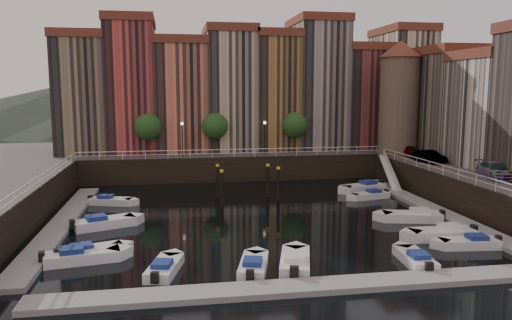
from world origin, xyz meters
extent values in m
plane|color=black|center=(0.00, 0.00, 0.00)|extent=(200.00, 200.00, 0.00)
cube|color=black|center=(0.00, 26.00, 1.50)|extent=(80.00, 20.00, 3.00)
cube|color=gray|center=(-16.20, -1.00, 0.17)|extent=(2.00, 28.00, 0.35)
cube|color=gray|center=(16.20, -1.00, 0.17)|extent=(2.00, 28.00, 0.35)
cube|color=gray|center=(0.00, -17.00, 0.17)|extent=(30.00, 2.00, 0.35)
cone|color=#2D382D|center=(-30.00, 110.00, 7.00)|extent=(80.00, 80.00, 14.00)
cone|color=#2D382D|center=(5.00, 110.00, 9.00)|extent=(100.00, 100.00, 18.00)
cone|color=#2D382D|center=(40.00, 110.00, 6.00)|extent=(70.00, 70.00, 12.00)
cube|color=#867055|center=(-18.00, 23.50, 10.00)|extent=(6.00, 10.00, 14.00)
cube|color=brown|center=(-18.00, 23.50, 17.50)|extent=(6.30, 10.30, 1.00)
cube|color=#C4443D|center=(-12.10, 23.50, 11.00)|extent=(5.80, 10.00, 16.00)
cube|color=brown|center=(-12.10, 23.50, 19.50)|extent=(6.10, 10.30, 1.00)
cube|color=#DD795A|center=(-5.95, 23.50, 9.75)|extent=(6.50, 10.00, 13.50)
cube|color=brown|center=(-5.95, 23.50, 17.00)|extent=(6.80, 10.30, 1.00)
cube|color=#C8B08D|center=(0.40, 23.50, 10.50)|extent=(6.20, 10.00, 15.00)
cube|color=brown|center=(0.40, 23.50, 18.50)|extent=(6.50, 10.30, 1.00)
cube|color=olive|center=(6.30, 23.50, 10.25)|extent=(5.60, 10.00, 14.50)
cube|color=brown|center=(6.30, 23.50, 18.00)|extent=(5.90, 10.30, 1.00)
cube|color=gray|center=(12.30, 23.50, 11.25)|extent=(6.40, 10.00, 16.50)
cube|color=brown|center=(12.30, 23.50, 20.00)|extent=(6.70, 10.30, 1.00)
cube|color=brown|center=(18.50, 23.50, 9.50)|extent=(6.00, 10.00, 13.00)
cube|color=brown|center=(18.50, 23.50, 16.50)|extent=(6.30, 10.30, 1.00)
cube|color=beige|center=(24.45, 23.50, 10.75)|extent=(5.90, 10.00, 15.50)
cube|color=brown|center=(24.45, 23.50, 19.00)|extent=(6.20, 10.30, 1.00)
cube|color=#786B5B|center=(26.50, 12.00, 9.00)|extent=(9.00, 8.00, 12.00)
cube|color=brown|center=(26.50, 12.00, 15.50)|extent=(9.30, 8.30, 1.00)
cube|color=beige|center=(26.50, 4.00, 8.50)|extent=(9.00, 8.00, 11.00)
cube|color=brown|center=(26.50, 4.00, 14.50)|extent=(9.30, 8.30, 1.00)
cylinder|color=#6B5B4C|center=(20.00, 14.50, 9.00)|extent=(4.60, 4.60, 12.00)
cone|color=brown|center=(20.00, 14.50, 15.80)|extent=(5.20, 5.20, 2.00)
cylinder|color=black|center=(-10.00, 18.20, 4.20)|extent=(0.30, 0.30, 2.40)
sphere|color=#1E4719|center=(-10.00, 18.20, 6.60)|extent=(3.20, 3.20, 3.20)
cylinder|color=black|center=(-2.00, 18.20, 4.20)|extent=(0.30, 0.30, 2.40)
sphere|color=#1E4719|center=(-2.00, 18.20, 6.60)|extent=(3.20, 3.20, 3.20)
cylinder|color=black|center=(8.00, 18.20, 4.20)|extent=(0.30, 0.30, 2.40)
sphere|color=#1E4719|center=(8.00, 18.20, 6.60)|extent=(3.20, 3.20, 3.20)
cylinder|color=black|center=(-6.00, 17.20, 5.00)|extent=(0.12, 0.12, 4.00)
sphere|color=#FFD88C|center=(-6.00, 17.20, 7.00)|extent=(0.36, 0.36, 0.36)
cylinder|color=black|center=(4.00, 17.20, 5.00)|extent=(0.12, 0.12, 4.00)
sphere|color=#FFD88C|center=(4.00, 17.20, 7.00)|extent=(0.36, 0.36, 0.36)
cube|color=white|center=(0.00, 16.00, 3.95)|extent=(36.00, 0.08, 0.08)
cube|color=white|center=(0.00, 16.00, 3.50)|extent=(36.00, 0.06, 0.06)
cube|color=white|center=(18.00, -1.00, 3.95)|extent=(0.08, 34.00, 0.08)
cube|color=white|center=(18.00, -1.00, 3.50)|extent=(0.06, 34.00, 0.06)
cube|color=white|center=(-18.00, -1.00, 3.95)|extent=(0.08, 34.00, 0.08)
cube|color=white|center=(-18.00, -1.00, 3.50)|extent=(0.06, 34.00, 0.06)
cube|color=white|center=(17.10, 10.00, 1.75)|extent=(2.78, 8.26, 2.81)
cube|color=white|center=(17.10, 10.00, 2.25)|extent=(1.93, 8.32, 3.65)
cylinder|color=black|center=(-2.59, 4.04, 1.50)|extent=(0.32, 0.32, 3.60)
cylinder|color=yellow|center=(-2.59, 4.04, 3.35)|extent=(0.36, 0.36, 0.25)
cylinder|color=black|center=(-2.67, 7.59, 1.50)|extent=(0.32, 0.32, 3.60)
cylinder|color=yellow|center=(-2.67, 7.59, 3.35)|extent=(0.36, 0.36, 0.25)
cylinder|color=black|center=(3.11, 4.89, 1.50)|extent=(0.32, 0.32, 3.60)
cylinder|color=yellow|center=(3.11, 4.89, 3.35)|extent=(0.36, 0.36, 0.25)
cylinder|color=black|center=(2.43, 6.92, 1.50)|extent=(0.32, 0.32, 3.60)
cylinder|color=yellow|center=(2.43, 6.92, 3.35)|extent=(0.36, 0.36, 0.25)
cube|color=white|center=(-13.01, -10.20, 0.32)|extent=(4.87, 2.60, 0.79)
cube|color=navy|center=(-13.63, -10.32, 0.79)|extent=(1.68, 1.51, 0.53)
cube|color=black|center=(-15.39, -10.64, 0.58)|extent=(0.46, 0.58, 0.74)
cube|color=white|center=(-12.63, -9.21, 0.28)|extent=(4.44, 2.91, 0.71)
cube|color=navy|center=(-13.16, -9.40, 0.71)|extent=(1.62, 1.51, 0.47)
cube|color=black|center=(-14.67, -9.94, 0.52)|extent=(0.47, 0.55, 0.66)
cube|color=white|center=(-12.67, -2.06, 0.33)|extent=(5.11, 3.48, 0.81)
cube|color=navy|center=(-13.27, -2.30, 0.81)|extent=(1.89, 1.77, 0.54)
cube|color=black|center=(-14.98, -2.99, 0.60)|extent=(0.55, 0.64, 0.76)
cube|color=white|center=(-13.12, 6.23, 0.28)|extent=(4.35, 2.64, 0.69)
cube|color=navy|center=(-13.65, 6.39, 0.69)|extent=(1.55, 1.43, 0.46)
cube|color=black|center=(-15.16, 6.83, 0.51)|extent=(0.44, 0.53, 0.65)
cube|color=white|center=(13.28, -11.64, 0.28)|extent=(4.23, 2.00, 0.70)
cube|color=navy|center=(13.83, -11.69, 0.70)|extent=(1.41, 1.24, 0.46)
cube|color=black|center=(15.40, -11.86, 0.51)|extent=(0.37, 0.50, 0.65)
cube|color=white|center=(12.50, -9.43, 0.33)|extent=(4.87, 2.01, 0.82)
cube|color=white|center=(13.16, -9.45, 0.82)|extent=(1.57, 1.36, 0.55)
cube|color=black|center=(15.02, -9.50, 0.60)|extent=(0.40, 0.56, 0.77)
cube|color=white|center=(12.71, -4.26, 0.33)|extent=(5.07, 2.89, 0.81)
cube|color=white|center=(13.34, -4.41, 0.81)|extent=(1.78, 1.62, 0.54)
cube|color=black|center=(15.14, -4.83, 0.60)|extent=(0.49, 0.62, 0.76)
cube|color=white|center=(12.55, 4.64, 0.27)|extent=(4.22, 2.39, 0.68)
cube|color=navy|center=(13.08, 4.76, 0.68)|extent=(1.48, 1.34, 0.45)
cube|color=black|center=(14.58, 5.10, 0.50)|extent=(0.41, 0.51, 0.63)
cube|color=white|center=(13.28, 8.24, 0.34)|extent=(5.30, 3.39, 0.84)
cube|color=navy|center=(13.92, 8.46, 0.84)|extent=(1.92, 1.78, 0.56)
cube|color=black|center=(15.73, 9.07, 0.62)|extent=(0.55, 0.66, 0.79)
cube|color=white|center=(-7.75, -13.01, 0.27)|extent=(2.47, 4.26, 0.68)
cube|color=navy|center=(-7.88, -13.54, 0.68)|extent=(1.37, 1.50, 0.46)
cube|color=black|center=(-8.26, -15.04, 0.50)|extent=(0.52, 0.42, 0.64)
cube|color=white|center=(-2.37, -13.56, 0.28)|extent=(2.56, 4.37, 0.70)
cube|color=navy|center=(-2.51, -14.10, 0.70)|extent=(1.41, 1.54, 0.47)
cube|color=black|center=(-2.90, -15.63, 0.51)|extent=(0.53, 0.43, 0.65)
cube|color=white|center=(0.29, -13.43, 0.31)|extent=(2.93, 4.93, 0.79)
cube|color=white|center=(0.13, -14.04, 0.79)|extent=(1.60, 1.75, 0.52)
cube|color=black|center=(-0.34, -15.76, 0.58)|extent=(0.60, 0.49, 0.73)
cube|color=white|center=(8.02, -14.01, 0.28)|extent=(1.90, 4.17, 0.69)
cube|color=navy|center=(7.97, -14.56, 0.69)|extent=(1.21, 1.38, 0.46)
cube|color=black|center=(7.84, -16.12, 0.51)|extent=(0.49, 0.36, 0.65)
imported|color=gray|center=(20.54, 12.38, 3.71)|extent=(2.44, 4.39, 1.41)
imported|color=gray|center=(20.39, 7.27, 3.68)|extent=(2.44, 4.37, 1.36)
imported|color=gray|center=(21.46, -2.47, 3.72)|extent=(2.99, 5.28, 1.44)
camera|label=1|loc=(-7.04, -42.56, 11.05)|focal=35.00mm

